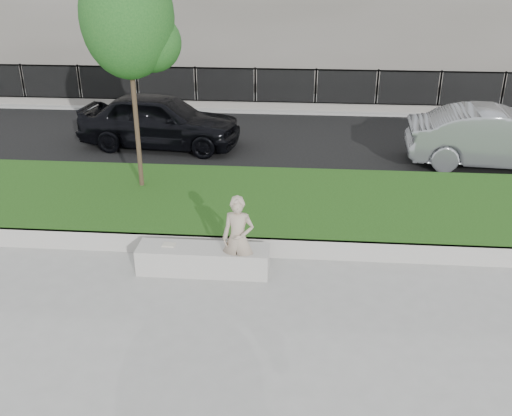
# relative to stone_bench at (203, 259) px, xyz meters

# --- Properties ---
(ground) EXTENTS (90.00, 90.00, 0.00)m
(ground) POSITION_rel_stone_bench_xyz_m (0.59, -0.40, -0.25)
(ground) COLOR gray
(ground) RESTS_ON ground
(grass_bank) EXTENTS (34.00, 4.00, 0.40)m
(grass_bank) POSITION_rel_stone_bench_xyz_m (0.59, 2.60, -0.05)
(grass_bank) COLOR #14330C
(grass_bank) RESTS_ON ground
(grass_kerb) EXTENTS (34.00, 0.08, 0.40)m
(grass_kerb) POSITION_rel_stone_bench_xyz_m (0.59, 0.64, -0.05)
(grass_kerb) COLOR #ABA8A0
(grass_kerb) RESTS_ON ground
(street) EXTENTS (34.00, 7.00, 0.04)m
(street) POSITION_rel_stone_bench_xyz_m (0.59, 8.10, -0.23)
(street) COLOR black
(street) RESTS_ON ground
(far_pavement) EXTENTS (34.00, 3.00, 0.12)m
(far_pavement) POSITION_rel_stone_bench_xyz_m (0.59, 12.60, -0.19)
(far_pavement) COLOR gray
(far_pavement) RESTS_ON ground
(iron_fence) EXTENTS (32.00, 0.30, 1.50)m
(iron_fence) POSITION_rel_stone_bench_xyz_m (0.59, 11.60, 0.29)
(iron_fence) COLOR slate
(iron_fence) RESTS_ON far_pavement
(stone_bench) EXTENTS (2.42, 0.61, 0.50)m
(stone_bench) POSITION_rel_stone_bench_xyz_m (0.00, 0.00, 0.00)
(stone_bench) COLOR #ABA8A0
(stone_bench) RESTS_ON ground
(man) EXTENTS (0.62, 0.44, 1.59)m
(man) POSITION_rel_stone_bench_xyz_m (0.67, -0.15, 0.54)
(man) COLOR tan
(man) RESTS_ON ground
(book) EXTENTS (0.24, 0.18, 0.03)m
(book) POSITION_rel_stone_bench_xyz_m (-0.64, 0.04, 0.26)
(book) COLOR beige
(book) RESTS_ON stone_bench
(young_tree) EXTENTS (2.08, 1.99, 5.08)m
(young_tree) POSITION_rel_stone_bench_xyz_m (-1.92, 3.18, 3.85)
(young_tree) COLOR #38281C
(young_tree) RESTS_ON grass_bank
(car_dark) EXTENTS (4.95, 2.39, 1.63)m
(car_dark) POSITION_rel_stone_bench_xyz_m (-2.48, 7.12, 0.61)
(car_dark) COLOR black
(car_dark) RESTS_ON street
(car_silver) EXTENTS (4.94, 2.04, 1.59)m
(car_silver) POSITION_rel_stone_bench_xyz_m (7.06, 6.18, 0.59)
(car_silver) COLOR gray
(car_silver) RESTS_ON street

